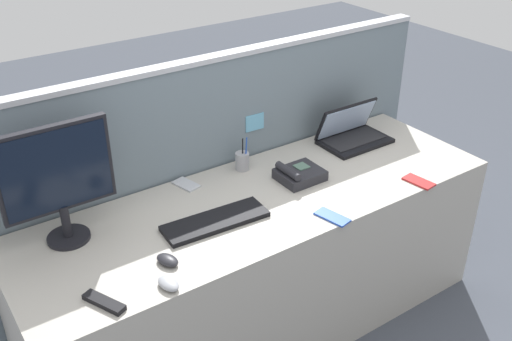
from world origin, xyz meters
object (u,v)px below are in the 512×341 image
Objects in this scene: cell_phone_blue_case at (332,217)px; cell_phone_silver_slab at (186,184)px; computer_mouse_left_hand at (167,260)px; laptop at (352,133)px; computer_mouse_right_hand at (168,284)px; desk_phone at (299,174)px; keyboard_main at (215,221)px; pen_cup at (242,161)px; desktop_monitor at (57,176)px; tv_remote at (104,302)px; cell_phone_red_case at (419,182)px.

cell_phone_silver_slab is at bearing 110.17° from cell_phone_blue_case.
laptop is at bearing -0.80° from computer_mouse_left_hand.
desk_phone is at bearing 11.95° from computer_mouse_right_hand.
desk_phone is at bearing -2.19° from computer_mouse_left_hand.
computer_mouse_right_hand is 0.78m from cell_phone_blue_case.
desk_phone is 0.52m from keyboard_main.
pen_cup is at bearing 85.41° from cell_phone_blue_case.
desktop_monitor reaches higher than cell_phone_silver_slab.
laptop reaches higher than keyboard_main.
laptop reaches higher than cell_phone_blue_case.
desktop_monitor is 1.09× the size of keyboard_main.
cell_phone_blue_case is (0.98, -0.50, -0.29)m from desktop_monitor.
cell_phone_silver_slab is at bearing 176.34° from pen_cup.
desktop_monitor is at bearing 101.79° from computer_mouse_right_hand.
keyboard_main is at bearing 6.48° from computer_mouse_left_hand.
computer_mouse_left_hand is at bearing -164.80° from desk_phone.
cell_phone_silver_slab is (0.40, 0.60, -0.01)m from computer_mouse_right_hand.
computer_mouse_left_hand is 0.58× the size of pen_cup.
computer_mouse_right_hand is 0.72m from cell_phone_silver_slab.
desk_phone reaches higher than cell_phone_blue_case.
computer_mouse_left_hand is at bearing -152.46° from keyboard_main.
desk_phone is 1.58× the size of cell_phone_silver_slab.
computer_mouse_left_hand is 0.79m from pen_cup.
pen_cup is at bearing 5.31° from tv_remote.
cell_phone_silver_slab is at bearing 151.30° from desk_phone.
pen_cup is at bearing 128.81° from cell_phone_red_case.
laptop reaches higher than computer_mouse_right_hand.
desk_phone reaches higher than tv_remote.
cell_phone_silver_slab and cell_phone_blue_case have the same top height.
keyboard_main is 3.50× the size of cell_phone_silver_slab.
keyboard_main is 4.55× the size of computer_mouse_left_hand.
computer_mouse_left_hand is at bearing -163.41° from laptop.
computer_mouse_left_hand is 0.59× the size of tv_remote.
computer_mouse_right_hand reaches higher than cell_phone_blue_case.
cell_phone_blue_case is (0.08, -0.58, -0.04)m from pen_cup.
computer_mouse_right_hand is at bearing -140.37° from pen_cup.
pen_cup is at bearing 29.92° from computer_mouse_right_hand.
computer_mouse_right_hand is at bearing -68.50° from desktop_monitor.
laptop reaches higher than cell_phone_red_case.
laptop reaches higher than tv_remote.
tv_remote is (-1.01, 0.04, 0.01)m from cell_phone_blue_case.
laptop is 0.76m from cell_phone_blue_case.
desk_phone is 0.45× the size of keyboard_main.
desk_phone is 0.29m from pen_cup.
computer_mouse_left_hand is at bearing 54.73° from computer_mouse_right_hand.
desktop_monitor reaches higher than keyboard_main.
keyboard_main is 3.12× the size of cell_phone_red_case.
cell_phone_red_case is 0.86× the size of tv_remote.
pen_cup is 1.02× the size of tv_remote.
computer_mouse_left_hand is (-0.29, -0.13, 0.01)m from keyboard_main.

